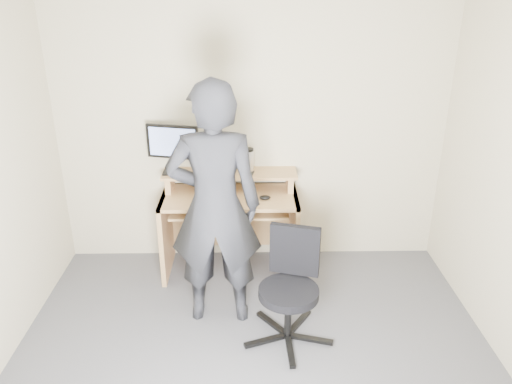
{
  "coord_description": "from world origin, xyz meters",
  "views": [
    {
      "loc": [
        -0.04,
        -2.57,
        2.5
      ],
      "look_at": [
        0.03,
        1.05,
        0.95
      ],
      "focal_mm": 35.0,
      "sensor_mm": 36.0,
      "label": 1
    }
  ],
  "objects_px": {
    "person": "(215,207)",
    "monitor": "(173,145)",
    "desk": "(230,212)",
    "office_chair": "(291,283)"
  },
  "relations": [
    {
      "from": "person",
      "to": "monitor",
      "type": "bearing_deg",
      "value": -64.09
    },
    {
      "from": "monitor",
      "to": "person",
      "type": "distance_m",
      "value": 0.93
    },
    {
      "from": "monitor",
      "to": "person",
      "type": "relative_size",
      "value": 0.24
    },
    {
      "from": "desk",
      "to": "monitor",
      "type": "xyz_separation_m",
      "value": [
        -0.49,
        0.05,
        0.63
      ]
    },
    {
      "from": "desk",
      "to": "monitor",
      "type": "height_order",
      "value": "monitor"
    },
    {
      "from": "desk",
      "to": "person",
      "type": "relative_size",
      "value": 0.63
    },
    {
      "from": "desk",
      "to": "monitor",
      "type": "distance_m",
      "value": 0.8
    },
    {
      "from": "desk",
      "to": "person",
      "type": "distance_m",
      "value": 0.87
    },
    {
      "from": "monitor",
      "to": "office_chair",
      "type": "relative_size",
      "value": 0.55
    },
    {
      "from": "desk",
      "to": "person",
      "type": "height_order",
      "value": "person"
    }
  ]
}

